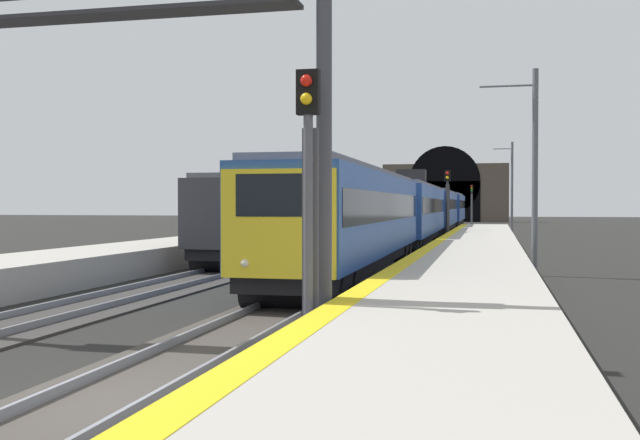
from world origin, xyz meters
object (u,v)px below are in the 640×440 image
Objects in this scene: railway_signal_near at (308,190)px; catenary_mast_near at (534,170)px; train_main_approaching at (426,210)px; train_adjacent_platform at (361,210)px; overhead_signal_gantry at (89,61)px; railway_signal_far at (472,200)px; railway_signal_mid at (447,201)px; catenary_mast_far at (512,187)px.

railway_signal_near is 17.18m from catenary_mast_near.
catenary_mast_near reaches higher than train_main_approaching.
train_adjacent_platform is 6.56× the size of overhead_signal_gantry.
railway_signal_far reaches higher than train_adjacent_platform.
catenary_mast_near is at bearing 3.50° from railway_signal_far.
catenary_mast_near is at bearing 164.96° from railway_signal_near.
train_main_approaching is 27.74m from catenary_mast_near.
catenary_mast_near is (15.76, -8.98, -1.47)m from overhead_signal_gantry.
railway_signal_near is at bearing -171.01° from train_adjacent_platform.
train_main_approaching is 16.01× the size of railway_signal_mid.
overhead_signal_gantry is at bearing 150.31° from catenary_mast_near.
overhead_signal_gantry is at bearing -2.93° from railway_signal_far.
catenary_mast_near is at bearing -29.69° from overhead_signal_gantry.
catenary_mast_near is at bearing 179.98° from catenary_mast_far.
catenary_mast_far reaches higher than train_adjacent_platform.
overhead_signal_gantry reaches higher than train_main_approaching.
overhead_signal_gantry is (-88.56, 4.53, 2.21)m from railway_signal_far.
catenary_mast_near is at bearing -157.87° from train_adjacent_platform.
catenary_mast_far is (39.06, -0.01, 0.23)m from catenary_mast_near.
catenary_mast_near is at bearing 12.06° from railway_signal_mid.
train_main_approaching is at bearing -3.43° from overhead_signal_gantry.
train_adjacent_platform is at bearing 132.58° from catenary_mast_far.
overhead_signal_gantry is (-44.19, -2.56, 3.18)m from train_adjacent_platform.
railway_signal_far reaches higher than railway_signal_mid.
railway_signal_near is at bearing -100.00° from overhead_signal_gantry.
railway_signal_mid is 36.95m from overhead_signal_gantry.
overhead_signal_gantry is 1.24× the size of catenary_mast_near.
catenary_mast_near reaches higher than train_adjacent_platform.
train_main_approaching is 8.26× the size of overhead_signal_gantry.
overhead_signal_gantry is 1.17× the size of catenary_mast_far.
railway_signal_near is 89.36m from railway_signal_far.
train_adjacent_platform is 10.43m from railway_signal_mid.
railway_signal_far is (89.36, 0.00, 0.31)m from railway_signal_near.
train_adjacent_platform is 30.74m from catenary_mast_near.
overhead_signal_gantry is (0.80, 4.53, 2.52)m from railway_signal_near.
train_adjacent_platform is (1.50, 5.12, 0.01)m from train_main_approaching.
railway_signal_mid is at bearing 17.26° from train_main_approaching.
railway_signal_far reaches higher than train_main_approaching.
train_adjacent_platform is at bearing -106.91° from train_main_approaching.
catenary_mast_far reaches higher than train_main_approaching.
railway_signal_far is 88.71m from overhead_signal_gantry.
overhead_signal_gantry reaches higher than railway_signal_mid.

